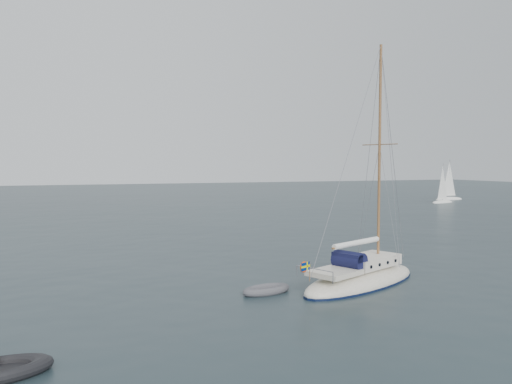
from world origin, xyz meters
name	(u,v)px	position (x,y,z in m)	size (l,w,h in m)	color
ground	(279,279)	(0.00, 0.00, 0.00)	(300.00, 300.00, 0.00)	black
sailboat	(362,266)	(3.98, -2.96, 1.12)	(10.37, 3.10, 14.77)	white
dinghy	(266,290)	(-1.95, -2.80, 0.18)	(2.94, 1.33, 0.42)	#505054
distant_yacht_b	(449,182)	(57.92, 49.98, 3.55)	(6.27, 3.34, 8.31)	white
distant_yacht_c	(443,185)	(51.29, 44.27, 3.20)	(5.65, 3.02, 7.49)	white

